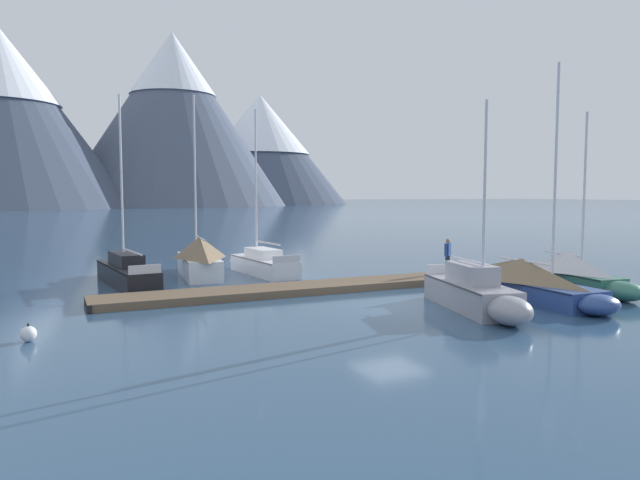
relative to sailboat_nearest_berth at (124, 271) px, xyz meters
name	(u,v)px	position (x,y,z in m)	size (l,w,h in m)	color
ground_plane	(390,304)	(8.29, -9.54, -0.60)	(700.00, 700.00, 0.00)	#2D4C6B
mountain_shoulder_ridge	(174,117)	(40.59, 176.34, 29.98)	(76.77, 76.77, 59.30)	#4C566B
mountain_east_summit	(261,146)	(80.45, 198.05, 23.07)	(70.68, 70.68, 44.32)	#424C60
dock	(340,285)	(8.29, -5.54, -0.45)	(20.77, 2.71, 0.30)	brown
sailboat_nearest_berth	(124,271)	(0.00, 0.00, 0.00)	(2.03, 7.69, 8.64)	black
sailboat_second_berth	(199,257)	(3.72, 1.03, 0.37)	(2.37, 6.54, 9.14)	white
sailboat_mid_dock_port	(260,263)	(6.90, 0.69, -0.04)	(1.99, 6.37, 8.53)	silver
sailboat_mid_dock_starboard	(477,293)	(10.29, -11.98, 0.04)	(2.99, 6.34, 7.31)	#93939E
sailboat_far_berth	(530,281)	(13.73, -11.16, 0.16)	(2.40, 7.13, 8.91)	navy
sailboat_outer_slip	(577,273)	(17.10, -10.52, 0.18)	(2.26, 6.07, 7.54)	#336B56
person_on_dock	(448,253)	(14.31, -5.35, 0.66)	(0.51, 0.39, 1.69)	#232328
mooring_buoy_channel_marker	(28,334)	(-3.89, -9.69, -0.38)	(0.44, 0.44, 0.52)	white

